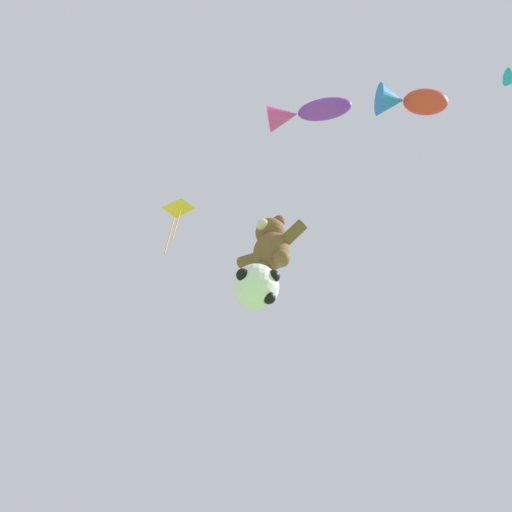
# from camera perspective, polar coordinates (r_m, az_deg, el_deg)

# --- Properties ---
(teddy_bear_kite) EXTENTS (2.10, 0.92, 2.13)m
(teddy_bear_kite) POSITION_cam_1_polar(r_m,az_deg,el_deg) (12.72, 1.72, 1.27)
(teddy_bear_kite) COLOR brown
(soccer_ball_kite) EXTENTS (1.18, 1.17, 1.09)m
(soccer_ball_kite) POSITION_cam_1_polar(r_m,az_deg,el_deg) (11.39, 0.04, -3.52)
(soccer_ball_kite) COLOR white
(fish_kite_violet) EXTENTS (2.49, 1.74, 0.79)m
(fish_kite_violet) POSITION_cam_1_polar(r_m,az_deg,el_deg) (15.21, 5.49, 15.97)
(fish_kite_violet) COLOR purple
(fish_kite_crimson) EXTENTS (1.97, 1.85, 0.88)m
(fish_kite_crimson) POSITION_cam_1_polar(r_m,az_deg,el_deg) (14.83, 17.02, 16.59)
(fish_kite_crimson) COLOR red
(diamond_kite) EXTENTS (0.86, 0.69, 2.98)m
(diamond_kite) POSITION_cam_1_polar(r_m,az_deg,el_deg) (15.87, -8.95, 4.92)
(diamond_kite) COLOR yellow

